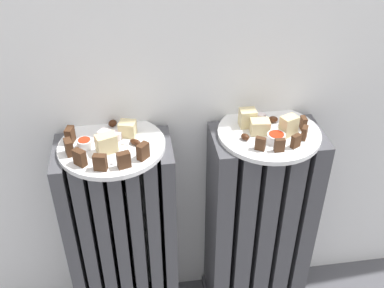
{
  "coord_description": "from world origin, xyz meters",
  "views": [
    {
      "loc": [
        -0.14,
        -0.66,
        1.31
      ],
      "look_at": [
        0.0,
        0.28,
        0.65
      ],
      "focal_mm": 42.88,
      "sensor_mm": 36.0,
      "label": 1
    }
  ],
  "objects_px": {
    "radiator_left": "(124,243)",
    "plate_right": "(269,133)",
    "plate_left": "(112,146)",
    "jam_bowl_right": "(276,137)",
    "radiator_right": "(258,228)",
    "jam_bowl_left": "(85,143)",
    "fork": "(121,150)"
  },
  "relations": [
    {
      "from": "plate_right",
      "to": "jam_bowl_left",
      "type": "xyz_separation_m",
      "value": [
        -0.46,
        -0.01,
        0.02
      ]
    },
    {
      "from": "plate_left",
      "to": "fork",
      "type": "xyz_separation_m",
      "value": [
        0.02,
        -0.03,
        0.01
      ]
    },
    {
      "from": "plate_right",
      "to": "fork",
      "type": "height_order",
      "value": "fork"
    },
    {
      "from": "radiator_right",
      "to": "plate_right",
      "type": "height_order",
      "value": "plate_right"
    },
    {
      "from": "radiator_right",
      "to": "fork",
      "type": "height_order",
      "value": "fork"
    },
    {
      "from": "jam_bowl_left",
      "to": "fork",
      "type": "bearing_deg",
      "value": -14.47
    },
    {
      "from": "radiator_left",
      "to": "jam_bowl_right",
      "type": "distance_m",
      "value": 0.54
    },
    {
      "from": "jam_bowl_left",
      "to": "fork",
      "type": "distance_m",
      "value": 0.09
    },
    {
      "from": "radiator_right",
      "to": "plate_left",
      "type": "relative_size",
      "value": 2.51
    },
    {
      "from": "radiator_right",
      "to": "jam_bowl_left",
      "type": "distance_m",
      "value": 0.58
    },
    {
      "from": "radiator_left",
      "to": "fork",
      "type": "xyz_separation_m",
      "value": [
        0.02,
        -0.03,
        0.35
      ]
    },
    {
      "from": "plate_right",
      "to": "jam_bowl_left",
      "type": "relative_size",
      "value": 7.24
    },
    {
      "from": "fork",
      "to": "radiator_left",
      "type": "bearing_deg",
      "value": 127.81
    },
    {
      "from": "plate_right",
      "to": "fork",
      "type": "relative_size",
      "value": 2.66
    },
    {
      "from": "radiator_right",
      "to": "jam_bowl_left",
      "type": "relative_size",
      "value": 18.16
    },
    {
      "from": "plate_left",
      "to": "radiator_left",
      "type": "bearing_deg",
      "value": 135.0
    },
    {
      "from": "radiator_left",
      "to": "plate_right",
      "type": "distance_m",
      "value": 0.52
    },
    {
      "from": "radiator_right",
      "to": "jam_bowl_left",
      "type": "height_order",
      "value": "jam_bowl_left"
    },
    {
      "from": "jam_bowl_right",
      "to": "plate_left",
      "type": "bearing_deg",
      "value": 173.25
    },
    {
      "from": "jam_bowl_right",
      "to": "fork",
      "type": "relative_size",
      "value": 0.46
    },
    {
      "from": "jam_bowl_left",
      "to": "jam_bowl_right",
      "type": "height_order",
      "value": "jam_bowl_left"
    },
    {
      "from": "plate_right",
      "to": "jam_bowl_right",
      "type": "distance_m",
      "value": 0.05
    },
    {
      "from": "radiator_left",
      "to": "jam_bowl_right",
      "type": "relative_size",
      "value": 14.56
    },
    {
      "from": "radiator_left",
      "to": "plate_right",
      "type": "relative_size",
      "value": 2.51
    },
    {
      "from": "radiator_right",
      "to": "plate_left",
      "type": "distance_m",
      "value": 0.52
    },
    {
      "from": "jam_bowl_left",
      "to": "jam_bowl_right",
      "type": "relative_size",
      "value": 0.8
    },
    {
      "from": "plate_left",
      "to": "fork",
      "type": "bearing_deg",
      "value": -52.19
    },
    {
      "from": "radiator_right",
      "to": "plate_right",
      "type": "distance_m",
      "value": 0.34
    },
    {
      "from": "plate_right",
      "to": "jam_bowl_right",
      "type": "height_order",
      "value": "jam_bowl_right"
    },
    {
      "from": "plate_right",
      "to": "fork",
      "type": "bearing_deg",
      "value": -175.53
    },
    {
      "from": "plate_left",
      "to": "fork",
      "type": "relative_size",
      "value": 2.66
    },
    {
      "from": "plate_right",
      "to": "fork",
      "type": "distance_m",
      "value": 0.38
    }
  ]
}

